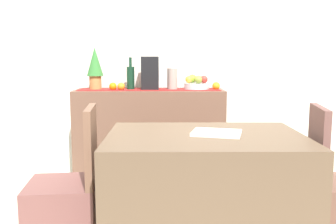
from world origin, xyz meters
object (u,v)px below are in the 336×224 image
(fruit_bowl, at_px, (196,86))
(dining_table, at_px, (205,195))
(potted_plant, at_px, (95,66))
(chair_near_window, at_px, (65,212))
(ceramic_vase, at_px, (172,79))
(open_book, at_px, (217,133))
(sideboard_console, at_px, (150,136))
(wine_bottle, at_px, (131,77))
(coffee_maker, at_px, (150,73))

(fruit_bowl, bearing_deg, dining_table, -92.28)
(potted_plant, height_order, chair_near_window, potted_plant)
(chair_near_window, bearing_deg, ceramic_vase, 64.21)
(fruit_bowl, distance_m, ceramic_vase, 0.23)
(fruit_bowl, relative_size, open_book, 0.84)
(sideboard_console, bearing_deg, open_book, -71.89)
(ceramic_vase, bearing_deg, chair_near_window, -115.79)
(sideboard_console, distance_m, potted_plant, 0.83)
(open_book, xyz_separation_m, chair_near_window, (-0.90, -0.00, -0.48))
(sideboard_console, bearing_deg, chair_near_window, -108.13)
(potted_plant, xyz_separation_m, open_book, (0.96, -1.38, -0.36))
(open_book, distance_m, chair_near_window, 1.02)
(wine_bottle, xyz_separation_m, chair_near_window, (-0.28, -1.38, -0.74))
(ceramic_vase, bearing_deg, fruit_bowl, 0.00)
(wine_bottle, xyz_separation_m, coffee_maker, (0.18, 0.00, 0.04))
(dining_table, height_order, chair_near_window, chair_near_window)
(chair_near_window, bearing_deg, wine_bottle, 78.67)
(coffee_maker, relative_size, ceramic_vase, 1.54)
(coffee_maker, relative_size, dining_table, 0.27)
(fruit_bowl, bearing_deg, wine_bottle, 180.00)
(coffee_maker, bearing_deg, chair_near_window, -108.40)
(ceramic_vase, height_order, open_book, ceramic_vase)
(wine_bottle, distance_m, potted_plant, 0.35)
(wine_bottle, distance_m, ceramic_vase, 0.39)
(fruit_bowl, bearing_deg, sideboard_console, 180.00)
(coffee_maker, distance_m, ceramic_vase, 0.21)
(sideboard_console, relative_size, chair_near_window, 1.55)
(sideboard_console, distance_m, dining_table, 1.44)
(coffee_maker, xyz_separation_m, open_book, (0.44, -1.38, -0.29))
(sideboard_console, bearing_deg, coffee_maker, 0.00)
(potted_plant, distance_m, chair_near_window, 1.62)
(wine_bottle, relative_size, ceramic_vase, 1.51)
(potted_plant, height_order, open_book, potted_plant)
(open_book, bearing_deg, potted_plant, 139.45)
(wine_bottle, relative_size, dining_table, 0.26)
(open_book, bearing_deg, dining_table, -162.26)
(fruit_bowl, height_order, coffee_maker, coffee_maker)
(open_book, bearing_deg, fruit_bowl, 105.16)
(sideboard_console, bearing_deg, fruit_bowl, 0.00)
(potted_plant, distance_m, open_book, 1.72)
(sideboard_console, height_order, open_book, sideboard_console)
(sideboard_console, height_order, wine_bottle, wine_bottle)
(fruit_bowl, xyz_separation_m, chair_near_window, (-0.89, -1.38, -0.66))
(potted_plant, bearing_deg, sideboard_console, 0.00)
(ceramic_vase, relative_size, dining_table, 0.17)
(sideboard_console, xyz_separation_m, chair_near_window, (-0.45, -1.38, -0.18))
(dining_table, bearing_deg, potted_plant, 122.78)
(fruit_bowl, xyz_separation_m, potted_plant, (-0.95, 0.00, 0.19))
(ceramic_vase, xyz_separation_m, open_book, (0.24, -1.38, -0.24))
(ceramic_vase, bearing_deg, potted_plant, 180.00)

